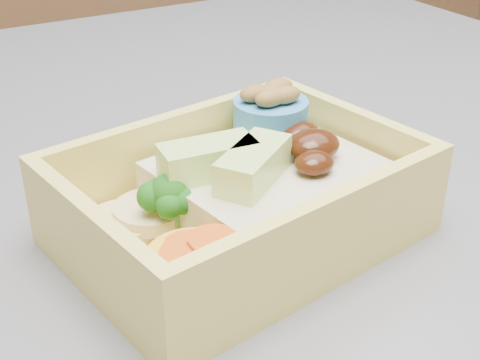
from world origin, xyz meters
TOP-DOWN VIEW (x-y plane):
  - bento_box at (0.14, -0.19)m, footprint 0.22×0.17m

SIDE VIEW (x-z plane):
  - bento_box at x=0.14m, z-range 0.91..0.98m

